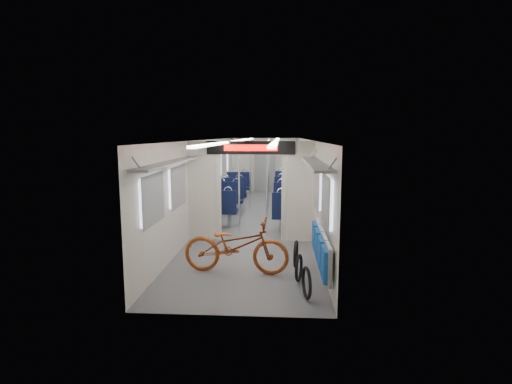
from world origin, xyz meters
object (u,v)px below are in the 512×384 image
flip_bench (321,248)px  bicycle (236,246)px  seat_bay_near_right (290,204)px  stanchion_near_left (239,187)px  stanchion_far_left (250,174)px  bike_hoop_a (307,285)px  seat_bay_far_left (236,187)px  seat_bay_far_right (288,186)px  stanchion_far_right (269,174)px  bike_hoop_c (296,255)px  stanchion_near_right (267,189)px  seat_bay_near_left (225,201)px  bike_hoop_b (299,269)px

flip_bench → bicycle: bearing=166.4°
seat_bay_near_right → stanchion_near_left: stanchion_near_left is taller
stanchion_far_left → bike_hoop_a: bearing=-79.1°
bike_hoop_a → stanchion_near_left: (-1.43, 4.05, 0.93)m
bicycle → seat_bay_far_left: size_ratio=0.87×
stanchion_near_left → stanchion_far_left: size_ratio=1.00×
seat_bay_far_right → stanchion_far_right: size_ratio=0.97×
flip_bench → bike_hoop_a: flip_bench is taller
stanchion_near_left → bike_hoop_c: bearing=-63.3°
bike_hoop_c → seat_bay_far_left: bearing=105.1°
bike_hoop_a → stanchion_near_right: size_ratio=0.22×
bike_hoop_a → seat_bay_near_right: seat_bay_near_right is taller
bike_hoop_c → bicycle: bearing=-162.8°
stanchion_far_right → seat_bay_far_right: bearing=64.7°
bike_hoop_a → seat_bay_near_right: bearing=91.6°
seat_bay_near_right → seat_bay_far_left: 3.88m
bicycle → stanchion_near_right: bearing=-4.2°
seat_bay_near_left → stanchion_far_left: stanchion_far_left is taller
bike_hoop_b → seat_bay_near_right: seat_bay_near_right is taller
bike_hoop_a → bike_hoop_b: bearing=96.6°
bike_hoop_b → stanchion_far_left: stanchion_far_left is taller
bicycle → bike_hoop_b: bearing=-102.9°
flip_bench → seat_bay_far_right: (-0.42, 8.04, -0.02)m
bike_hoop_b → seat_bay_near_left: (-1.93, 4.84, 0.33)m
seat_bay_near_left → seat_bay_far_left: 2.93m
seat_bay_far_right → stanchion_far_right: 1.65m
seat_bay_far_right → stanchion_far_right: (-0.66, -1.39, 0.59)m
bike_hoop_a → seat_bay_near_left: 5.92m
bike_hoop_b → seat_bay_near_left: bearing=111.7°
seat_bay_far_left → bicycle: bearing=-83.6°
bike_hoop_b → bike_hoop_c: (-0.02, 0.70, 0.02)m
flip_bench → seat_bay_far_right: size_ratio=0.96×
bike_hoop_a → stanchion_far_left: stanchion_far_left is taller
seat_bay_far_right → stanchion_near_right: 5.13m
stanchion_near_right → stanchion_far_right: size_ratio=1.00×
seat_bay_far_left → stanchion_near_right: size_ratio=0.94×
flip_bench → bike_hoop_b: flip_bench is taller
flip_bench → stanchion_near_right: 3.20m
flip_bench → stanchion_far_right: 6.76m
bicycle → bike_hoop_c: 1.15m
bike_hoop_b → stanchion_near_left: (-1.35, 3.33, 0.94)m
bicycle → seat_bay_far_right: size_ratio=0.84×
stanchion_near_right → stanchion_far_left: bearing=100.7°
bike_hoop_a → seat_bay_far_right: size_ratio=0.22×
bike_hoop_b → seat_bay_near_right: 4.38m
stanchion_near_right → seat_bay_far_left: bearing=105.0°
bike_hoop_b → bicycle: bearing=161.6°
flip_bench → seat_bay_far_left: 8.09m
bike_hoop_c → seat_bay_far_right: (-0.04, 7.36, 0.33)m
bike_hoop_a → bike_hoop_c: (-0.11, 1.42, 0.01)m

